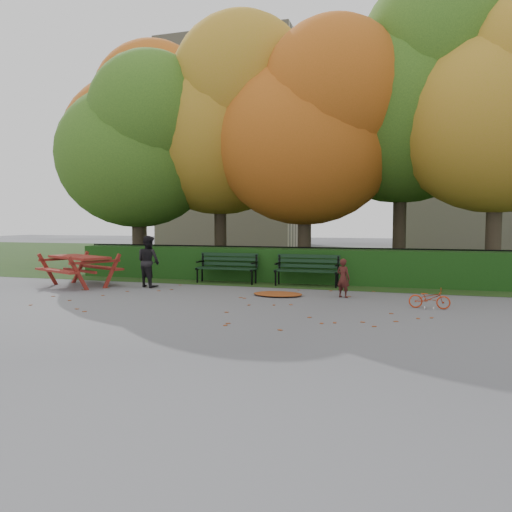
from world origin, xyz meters
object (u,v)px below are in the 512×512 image
(child, at_px, (343,278))
(bicycle, at_px, (429,298))
(tree_a, at_px, (141,144))
(tree_d, at_px, (414,93))
(picnic_table, at_px, (79,263))
(tree_c, at_px, (314,128))
(adult, at_px, (148,261))
(bench_left, at_px, (227,265))
(tree_b, at_px, (227,120))
(bench_right, at_px, (307,268))
(tree_f, at_px, (145,131))
(tree_e, at_px, (511,106))

(child, relative_size, bicycle, 1.13)
(tree_a, bearing_deg, tree_d, 10.33)
(picnic_table, height_order, bicycle, picnic_table)
(picnic_table, bearing_deg, tree_d, 56.65)
(tree_c, height_order, picnic_table, tree_c)
(adult, distance_m, bicycle, 7.46)
(tree_d, height_order, bench_left, tree_d)
(tree_b, xyz_separation_m, bench_right, (3.54, -3.04, -4.88))
(tree_d, bearing_deg, adult, -143.91)
(bench_left, distance_m, child, 4.09)
(child, bearing_deg, bench_right, -31.20)
(tree_f, height_order, bench_right, tree_f)
(tree_f, bearing_deg, adult, -60.06)
(tree_a, height_order, tree_b, tree_b)
(tree_c, relative_size, bench_left, 4.44)
(tree_b, bearing_deg, tree_e, -6.21)
(picnic_table, height_order, adult, adult)
(tree_f, distance_m, bench_left, 9.56)
(tree_f, bearing_deg, tree_a, -62.02)
(tree_f, height_order, child, tree_f)
(tree_d, xyz_separation_m, tree_e, (2.64, -1.46, -0.90))
(bench_right, bearing_deg, child, -56.18)
(tree_e, xyz_separation_m, child, (-4.18, -3.93, -4.61))
(bench_left, bearing_deg, tree_e, 14.81)
(adult, bearing_deg, child, -161.75)
(tree_c, xyz_separation_m, bench_left, (-2.13, -2.26, -4.30))
(tree_c, bearing_deg, bench_left, -133.36)
(tree_a, relative_size, adult, 5.24)
(tree_e, xyz_separation_m, bench_left, (-7.82, -2.07, -4.56))
(tree_f, xyz_separation_m, adult, (4.07, -7.07, -4.98))
(tree_c, distance_m, picnic_table, 8.32)
(tree_c, bearing_deg, tree_f, 157.65)
(picnic_table, xyz_separation_m, child, (7.35, 0.10, -0.20))
(bench_left, distance_m, bicycle, 6.26)
(tree_e, bearing_deg, picnic_table, -160.73)
(tree_c, bearing_deg, bench_right, -83.30)
(tree_f, xyz_separation_m, bicycle, (11.40, -8.39, -5.47))
(tree_e, bearing_deg, tree_a, -179.06)
(picnic_table, bearing_deg, tree_c, 60.81)
(bench_left, xyz_separation_m, adult, (-1.76, -1.53, 0.19))
(tree_c, height_order, adult, tree_c)
(picnic_table, distance_m, adult, 1.99)
(adult, bearing_deg, tree_c, -114.03)
(tree_a, height_order, adult, tree_a)
(tree_a, height_order, tree_e, tree_e)
(picnic_table, distance_m, bicycle, 9.32)
(tree_a, xyz_separation_m, adult, (2.13, -3.41, -3.81))
(tree_f, xyz_separation_m, child, (9.48, -7.40, -5.22))
(tree_a, bearing_deg, tree_c, 3.65)
(bench_left, bearing_deg, bicycle, -27.12)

